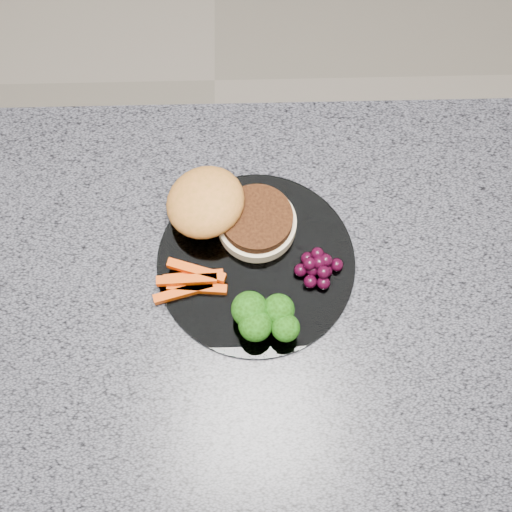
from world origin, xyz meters
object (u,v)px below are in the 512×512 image
(plate, at_px, (256,263))
(island_cabinet, at_px, (203,380))
(burger, at_px, (224,211))
(grape_bunch, at_px, (318,267))

(plate, bearing_deg, island_cabinet, -154.21)
(island_cabinet, distance_m, plate, 0.49)
(island_cabinet, height_order, burger, burger)
(plate, xyz_separation_m, burger, (-0.04, 0.06, 0.03))
(island_cabinet, relative_size, burger, 6.22)
(grape_bunch, bearing_deg, plate, 169.80)
(island_cabinet, xyz_separation_m, plate, (0.10, 0.05, 0.47))
(island_cabinet, relative_size, plate, 4.62)
(plate, bearing_deg, grape_bunch, -10.20)
(plate, xyz_separation_m, grape_bunch, (0.08, -0.01, 0.02))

